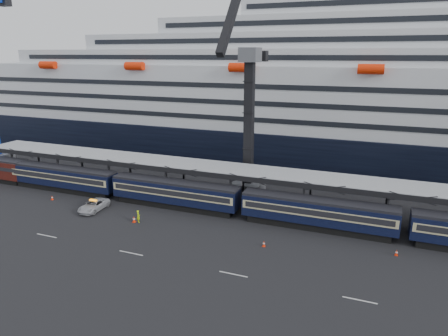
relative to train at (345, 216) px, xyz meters
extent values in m
plane|color=black|center=(4.65, -10.00, -2.20)|extent=(260.00, 260.00, 0.00)
cube|color=beige|center=(-33.35, -14.00, -2.19)|extent=(3.00, 0.15, 0.02)
cube|color=beige|center=(-21.35, -14.00, -2.19)|extent=(3.00, 0.15, 0.02)
cube|color=beige|center=(-9.35, -14.00, -2.19)|extent=(3.00, 0.15, 0.02)
cube|color=beige|center=(2.65, -14.00, -2.19)|extent=(3.00, 0.15, 0.02)
cube|color=black|center=(-43.35, 0.00, -1.75)|extent=(17.48, 2.40, 0.90)
cube|color=black|center=(-43.35, 0.00, 0.05)|extent=(19.00, 2.80, 2.70)
cube|color=#C0B888|center=(-43.35, 0.00, 0.35)|extent=(18.62, 2.92, 1.05)
cube|color=black|center=(-43.35, 0.00, 0.40)|extent=(17.86, 2.98, 0.70)
cube|color=black|center=(-43.35, 0.00, 1.55)|extent=(19.00, 2.50, 0.35)
cube|color=black|center=(-23.35, 0.00, -1.75)|extent=(17.48, 2.40, 0.90)
cube|color=black|center=(-23.35, 0.00, 0.05)|extent=(19.00, 2.80, 2.70)
cube|color=#C0B888|center=(-23.35, 0.00, 0.35)|extent=(18.62, 2.92, 1.05)
cube|color=black|center=(-23.35, 0.00, 0.40)|extent=(17.86, 2.98, 0.70)
cube|color=black|center=(-23.35, 0.00, 1.55)|extent=(19.00, 2.50, 0.35)
cube|color=black|center=(-3.35, 0.00, -1.75)|extent=(17.48, 2.40, 0.90)
cube|color=black|center=(-3.35, 0.00, 0.05)|extent=(19.00, 2.80, 2.70)
cube|color=#C0B888|center=(-3.35, 0.00, 0.35)|extent=(18.62, 2.92, 1.05)
cube|color=black|center=(-3.35, 0.00, 0.40)|extent=(17.86, 2.98, 0.70)
cube|color=black|center=(-3.35, 0.00, 1.55)|extent=(19.00, 2.50, 0.35)
cube|color=gray|center=(4.65, 4.00, 3.20)|extent=(130.00, 6.00, 0.25)
cube|color=black|center=(4.65, 1.00, 2.90)|extent=(130.00, 0.25, 0.70)
cube|color=black|center=(4.65, 7.00, 2.90)|extent=(130.00, 0.25, 0.70)
cube|color=black|center=(-55.35, 1.20, 0.50)|extent=(0.25, 0.25, 5.40)
cube|color=black|center=(-55.35, 6.80, 0.50)|extent=(0.25, 0.25, 5.40)
cube|color=black|center=(-45.35, 1.20, 0.50)|extent=(0.25, 0.25, 5.40)
cube|color=black|center=(-45.35, 6.80, 0.50)|extent=(0.25, 0.25, 5.40)
cube|color=black|center=(-35.35, 1.20, 0.50)|extent=(0.25, 0.25, 5.40)
cube|color=black|center=(-35.35, 6.80, 0.50)|extent=(0.25, 0.25, 5.40)
cube|color=black|center=(-25.35, 1.20, 0.50)|extent=(0.25, 0.25, 5.40)
cube|color=black|center=(-25.35, 6.80, 0.50)|extent=(0.25, 0.25, 5.40)
cube|color=black|center=(-15.35, 1.20, 0.50)|extent=(0.25, 0.25, 5.40)
cube|color=black|center=(-15.35, 6.80, 0.50)|extent=(0.25, 0.25, 5.40)
cube|color=black|center=(-5.35, 1.20, 0.50)|extent=(0.25, 0.25, 5.40)
cube|color=black|center=(-5.35, 6.80, 0.50)|extent=(0.25, 0.25, 5.40)
cube|color=black|center=(4.65, 1.20, 0.50)|extent=(0.25, 0.25, 5.40)
cube|color=black|center=(4.65, 6.80, 0.50)|extent=(0.25, 0.25, 5.40)
cube|color=black|center=(4.65, 36.00, 1.30)|extent=(200.00, 28.00, 7.00)
cube|color=silver|center=(4.65, 36.00, 10.80)|extent=(190.00, 26.88, 12.00)
cube|color=silver|center=(4.65, 36.00, 18.30)|extent=(160.00, 24.64, 3.00)
cube|color=black|center=(4.65, 23.63, 18.30)|extent=(153.60, 0.12, 0.90)
cube|color=silver|center=(4.65, 36.00, 21.30)|extent=(124.00, 21.84, 3.00)
cube|color=black|center=(4.65, 25.03, 21.30)|extent=(119.04, 0.12, 0.90)
cube|color=silver|center=(4.65, 36.00, 24.30)|extent=(90.00, 19.04, 3.00)
cube|color=black|center=(4.65, 26.43, 24.30)|extent=(86.40, 0.12, 0.90)
cube|color=silver|center=(4.65, 36.00, 27.30)|extent=(56.00, 16.24, 3.00)
cube|color=black|center=(4.65, 27.83, 27.30)|extent=(53.76, 0.12, 0.90)
cylinder|color=#F52907|center=(-65.35, 21.96, 16.60)|extent=(4.00, 1.60, 1.60)
cylinder|color=#F52907|center=(-43.35, 21.96, 16.60)|extent=(4.00, 1.60, 1.60)
cylinder|color=#F52907|center=(-21.35, 21.96, 16.60)|extent=(4.00, 1.60, 1.60)
cylinder|color=#F52907|center=(0.65, 21.96, 16.60)|extent=(4.00, 1.60, 1.60)
cube|color=black|center=(-67.35, 14.72, 28.60)|extent=(2.20, 1.60, 1.60)
cube|color=#515359|center=(-15.35, 9.00, -1.20)|extent=(4.50, 4.50, 2.00)
cube|color=black|center=(-15.35, 9.00, 8.80)|extent=(1.30, 1.30, 18.00)
cube|color=#515359|center=(-15.35, 9.00, 18.80)|extent=(2.60, 3.20, 2.00)
cube|color=black|center=(-15.35, 11.52, 18.80)|extent=(0.90, 5.04, 0.90)
cube|color=black|center=(-15.35, 14.04, 18.60)|extent=(2.20, 1.60, 1.60)
imported|color=#A6A8AE|center=(-33.37, -5.24, -1.48)|extent=(2.68, 5.29, 1.43)
imported|color=#D2FF0D|center=(-25.26, -6.48, -1.39)|extent=(0.71, 0.67, 1.63)
cube|color=#F52907|center=(-41.97, -4.12, -2.18)|extent=(0.35, 0.35, 0.04)
cone|color=#F52907|center=(-41.97, -4.12, -1.83)|extent=(0.30, 0.30, 0.67)
cylinder|color=white|center=(-41.97, -4.12, -1.83)|extent=(0.25, 0.25, 0.11)
cube|color=#F52907|center=(-25.81, -6.68, -2.18)|extent=(0.42, 0.42, 0.04)
cone|color=#F52907|center=(-25.81, -6.68, -1.76)|extent=(0.35, 0.35, 0.80)
cylinder|color=white|center=(-25.81, -6.68, -1.76)|extent=(0.30, 0.30, 0.13)
cube|color=#F52907|center=(-8.16, -7.12, -2.18)|extent=(0.35, 0.35, 0.04)
cone|color=#F52907|center=(-8.16, -7.12, -1.83)|extent=(0.29, 0.29, 0.66)
cylinder|color=white|center=(-8.16, -7.12, -1.83)|extent=(0.25, 0.25, 0.11)
cube|color=#F52907|center=(5.87, -3.89, -2.18)|extent=(0.34, 0.34, 0.04)
cone|color=#F52907|center=(5.87, -3.89, -1.84)|extent=(0.29, 0.29, 0.64)
cylinder|color=white|center=(5.87, -3.89, -1.84)|extent=(0.24, 0.24, 0.11)
camera|label=1|loc=(2.62, -47.19, 18.94)|focal=32.00mm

